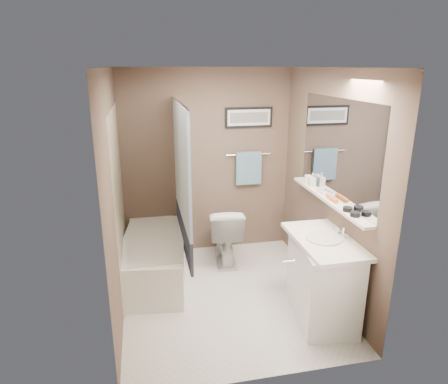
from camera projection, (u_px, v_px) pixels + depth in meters
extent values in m
plane|color=silver|center=(227.00, 295.00, 4.39)|extent=(2.50, 2.50, 0.00)
cube|color=white|center=(227.00, 70.00, 3.67)|extent=(2.20, 2.50, 0.04)
cube|color=brown|center=(207.00, 164.00, 5.17)|extent=(2.20, 0.04, 2.40)
cube|color=brown|center=(263.00, 242.00, 2.88)|extent=(2.20, 0.04, 2.40)
cube|color=brown|center=(117.00, 199.00, 3.82)|extent=(0.04, 2.50, 2.40)
cube|color=brown|center=(326.00, 185.00, 4.24)|extent=(0.04, 2.50, 2.40)
cube|color=beige|center=(119.00, 202.00, 4.34)|extent=(0.02, 1.55, 2.00)
cylinder|color=silver|center=(180.00, 102.00, 4.16)|extent=(0.02, 1.55, 0.02)
cube|color=white|center=(182.00, 163.00, 4.35)|extent=(0.03, 1.45, 1.28)
cube|color=#252E45|center=(184.00, 232.00, 4.60)|extent=(0.03, 1.45, 0.36)
cube|color=silver|center=(337.00, 149.00, 3.97)|extent=(0.02, 1.60, 1.00)
cube|color=silver|center=(328.00, 199.00, 4.12)|extent=(0.12, 1.60, 0.03)
cylinder|color=silver|center=(248.00, 154.00, 5.24)|extent=(0.60, 0.02, 0.02)
cube|color=#8CBACD|center=(249.00, 168.00, 5.27)|extent=(0.34, 0.05, 0.44)
cube|color=black|center=(249.00, 117.00, 5.11)|extent=(0.62, 0.02, 0.26)
cube|color=white|center=(249.00, 118.00, 5.09)|extent=(0.56, 0.00, 0.20)
cube|color=#595959|center=(249.00, 118.00, 5.09)|extent=(0.50, 0.00, 0.13)
cube|color=silver|center=(332.00, 261.00, 3.03)|extent=(0.80, 0.02, 2.00)
cylinder|color=silver|center=(288.00, 262.00, 3.02)|extent=(0.10, 0.02, 0.02)
cube|color=white|center=(155.00, 258.00, 4.70)|extent=(0.87, 1.57, 0.50)
cube|color=silver|center=(153.00, 239.00, 4.62)|extent=(0.56, 1.36, 0.02)
imported|color=white|center=(225.00, 234.00, 5.08)|extent=(0.48, 0.76, 0.74)
cube|color=white|center=(322.00, 280.00, 3.94)|extent=(0.62, 0.96, 0.80)
cube|color=white|center=(325.00, 241.00, 3.81)|extent=(0.54, 0.96, 0.04)
cylinder|color=silver|center=(324.00, 238.00, 3.80)|extent=(0.34, 0.34, 0.01)
cylinder|color=white|center=(344.00, 232.00, 3.82)|extent=(0.02, 0.02, 0.10)
sphere|color=silver|center=(339.00, 230.00, 3.92)|extent=(0.05, 0.05, 0.05)
cylinder|color=black|center=(355.00, 214.00, 3.60)|extent=(0.09, 0.09, 0.04)
cylinder|color=black|center=(348.00, 209.00, 3.73)|extent=(0.09, 0.09, 0.04)
cylinder|color=orange|center=(332.00, 198.00, 4.03)|extent=(0.05, 0.22, 0.04)
cube|color=#CF7E9B|center=(320.00, 191.00, 4.30)|extent=(0.05, 0.16, 0.01)
cylinder|color=white|center=(308.00, 179.00, 4.59)|extent=(0.08, 0.08, 0.10)
imported|color=#999999|center=(312.00, 180.00, 4.47)|extent=(0.07, 0.08, 0.15)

